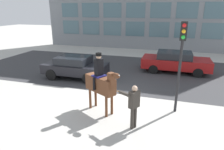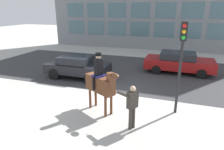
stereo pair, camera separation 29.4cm
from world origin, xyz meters
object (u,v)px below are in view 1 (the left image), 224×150
pedestrian_bystander (134,104)px  street_car_near_lane (75,66)px  traffic_light (181,53)px  mounted_horse_lead (101,83)px  street_car_far_lane (175,61)px

pedestrian_bystander → street_car_near_lane: 6.48m
pedestrian_bystander → street_car_near_lane: pedestrian_bystander is taller
traffic_light → mounted_horse_lead: bearing=-163.7°
traffic_light → street_car_far_lane: bearing=90.5°
mounted_horse_lead → traffic_light: 3.39m
street_car_near_lane → traffic_light: 6.94m
pedestrian_bystander → traffic_light: bearing=-101.7°
street_car_near_lane → mounted_horse_lead: bearing=-50.4°
street_car_near_lane → traffic_light: bearing=-24.8°
street_car_near_lane → traffic_light: traffic_light is taller
street_car_far_lane → traffic_light: traffic_light is taller
mounted_horse_lead → street_car_near_lane: mounted_horse_lead is taller
mounted_horse_lead → traffic_light: bearing=45.5°
street_car_near_lane → street_car_far_lane: (6.04, 3.17, 0.00)m
traffic_light → pedestrian_bystander: bearing=-130.6°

